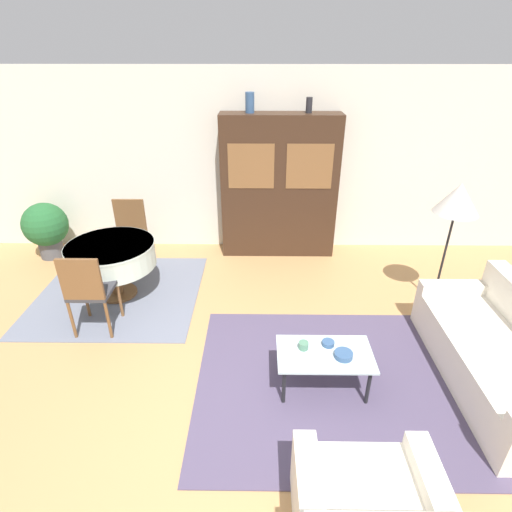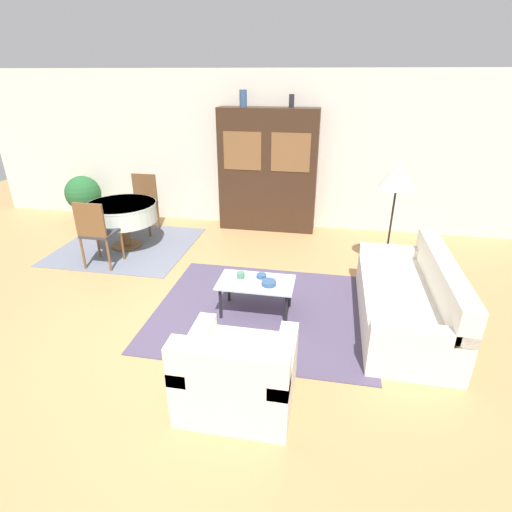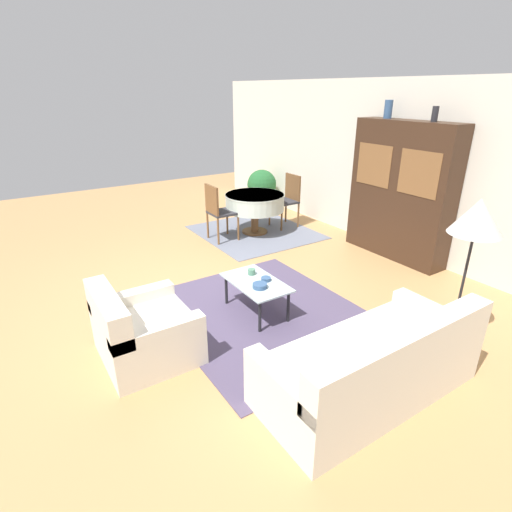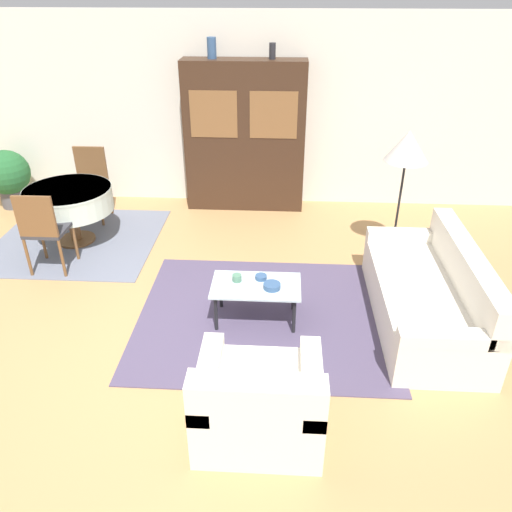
{
  "view_description": "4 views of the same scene",
  "coord_description": "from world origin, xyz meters",
  "px_view_note": "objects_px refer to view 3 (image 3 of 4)",
  "views": [
    {
      "loc": [
        0.24,
        -2.34,
        2.94
      ],
      "look_at": [
        0.2,
        1.4,
        0.95
      ],
      "focal_mm": 28.0,
      "sensor_mm": 36.0,
      "label": 1
    },
    {
      "loc": [
        1.59,
        -3.51,
        2.63
      ],
      "look_at": [
        0.85,
        0.49,
        0.75
      ],
      "focal_mm": 28.0,
      "sensor_mm": 36.0,
      "label": 2
    },
    {
      "loc": [
        4.4,
        -1.82,
        2.53
      ],
      "look_at": [
        0.85,
        0.49,
        0.75
      ],
      "focal_mm": 28.0,
      "sensor_mm": 36.0,
      "label": 3
    },
    {
      "loc": [
        1.09,
        -3.63,
        3.1
      ],
      "look_at": [
        0.85,
        0.49,
        0.75
      ],
      "focal_mm": 35.0,
      "sensor_mm": 36.0,
      "label": 4
    }
  ],
  "objects_px": {
    "vase_tall": "(388,109)",
    "potted_plant": "(262,186)",
    "couch": "(372,366)",
    "dining_chair_far": "(288,197)",
    "dining_chair_near": "(218,209)",
    "bowl": "(260,286)",
    "display_cabinet": "(400,192)",
    "dining_table": "(255,203)",
    "floor_lamp": "(477,220)",
    "bowl_small": "(266,279)",
    "coffee_table": "(256,285)",
    "armchair": "(142,332)",
    "cup": "(252,272)",
    "vase_short": "(435,114)"
  },
  "relations": [
    {
      "from": "coffee_table",
      "to": "dining_chair_far",
      "type": "xyz_separation_m",
      "value": [
        -2.48,
        2.35,
        0.21
      ]
    },
    {
      "from": "dining_table",
      "to": "bowl_small",
      "type": "relative_size",
      "value": 9.3
    },
    {
      "from": "dining_chair_near",
      "to": "bowl",
      "type": "xyz_separation_m",
      "value": [
        2.63,
        -0.87,
        -0.14
      ]
    },
    {
      "from": "floor_lamp",
      "to": "bowl_small",
      "type": "xyz_separation_m",
      "value": [
        -1.59,
        -1.36,
        -0.92
      ]
    },
    {
      "from": "couch",
      "to": "vase_tall",
      "type": "xyz_separation_m",
      "value": [
        -2.48,
        2.8,
        1.95
      ]
    },
    {
      "from": "dining_chair_far",
      "to": "potted_plant",
      "type": "bearing_deg",
      "value": -12.65
    },
    {
      "from": "vase_tall",
      "to": "potted_plant",
      "type": "xyz_separation_m",
      "value": [
        -3.09,
        -0.23,
        -1.74
      ]
    },
    {
      "from": "dining_chair_far",
      "to": "dining_table",
      "type": "bearing_deg",
      "value": 90.0
    },
    {
      "from": "couch",
      "to": "dining_chair_far",
      "type": "bearing_deg",
      "value": 61.73
    },
    {
      "from": "couch",
      "to": "cup",
      "type": "bearing_deg",
      "value": 90.84
    },
    {
      "from": "bowl",
      "to": "potted_plant",
      "type": "height_order",
      "value": "potted_plant"
    },
    {
      "from": "coffee_table",
      "to": "dining_table",
      "type": "height_order",
      "value": "dining_table"
    },
    {
      "from": "dining_table",
      "to": "dining_chair_near",
      "type": "relative_size",
      "value": 1.09
    },
    {
      "from": "armchair",
      "to": "dining_chair_near",
      "type": "height_order",
      "value": "dining_chair_near"
    },
    {
      "from": "couch",
      "to": "dining_chair_far",
      "type": "relative_size",
      "value": 2.0
    },
    {
      "from": "bowl",
      "to": "vase_tall",
      "type": "distance_m",
      "value": 3.56
    },
    {
      "from": "dining_table",
      "to": "floor_lamp",
      "type": "distance_m",
      "value": 4.18
    },
    {
      "from": "floor_lamp",
      "to": "bowl",
      "type": "relative_size",
      "value": 9.39
    },
    {
      "from": "couch",
      "to": "dining_chair_near",
      "type": "distance_m",
      "value": 4.27
    },
    {
      "from": "dining_chair_near",
      "to": "dining_chair_far",
      "type": "relative_size",
      "value": 1.0
    },
    {
      "from": "dining_chair_far",
      "to": "bowl_small",
      "type": "xyz_separation_m",
      "value": [
        2.52,
        -2.24,
        -0.14
      ]
    },
    {
      "from": "display_cabinet",
      "to": "armchair",
      "type": "bearing_deg",
      "value": -84.28
    },
    {
      "from": "display_cabinet",
      "to": "bowl",
      "type": "bearing_deg",
      "value": -80.6
    },
    {
      "from": "dining_table",
      "to": "vase_short",
      "type": "xyz_separation_m",
      "value": [
        2.52,
        1.31,
        1.62
      ]
    },
    {
      "from": "dining_chair_far",
      "to": "bowl_small",
      "type": "distance_m",
      "value": 3.37
    },
    {
      "from": "potted_plant",
      "to": "armchair",
      "type": "bearing_deg",
      "value": -45.93
    },
    {
      "from": "couch",
      "to": "floor_lamp",
      "type": "xyz_separation_m",
      "value": [
        -0.09,
        1.39,
        1.07
      ]
    },
    {
      "from": "armchair",
      "to": "cup",
      "type": "distance_m",
      "value": 1.52
    },
    {
      "from": "display_cabinet",
      "to": "coffee_table",
      "type": "bearing_deg",
      "value": -83.53
    },
    {
      "from": "armchair",
      "to": "coffee_table",
      "type": "height_order",
      "value": "armchair"
    },
    {
      "from": "vase_tall",
      "to": "coffee_table",
      "type": "bearing_deg",
      "value": -75.37
    },
    {
      "from": "coffee_table",
      "to": "display_cabinet",
      "type": "distance_m",
      "value": 2.98
    },
    {
      "from": "display_cabinet",
      "to": "bowl",
      "type": "relative_size",
      "value": 12.57
    },
    {
      "from": "display_cabinet",
      "to": "dining_chair_far",
      "type": "xyz_separation_m",
      "value": [
        -2.15,
        -0.54,
        -0.47
      ]
    },
    {
      "from": "display_cabinet",
      "to": "bowl",
      "type": "distance_m",
      "value": 3.04
    },
    {
      "from": "dining_chair_far",
      "to": "cup",
      "type": "xyz_separation_m",
      "value": [
        2.28,
        -2.29,
        -0.13
      ]
    },
    {
      "from": "coffee_table",
      "to": "bowl",
      "type": "height_order",
      "value": "bowl"
    },
    {
      "from": "bowl_small",
      "to": "cup",
      "type": "bearing_deg",
      "value": -167.82
    },
    {
      "from": "cup",
      "to": "bowl_small",
      "type": "relative_size",
      "value": 0.79
    },
    {
      "from": "display_cabinet",
      "to": "floor_lamp",
      "type": "height_order",
      "value": "display_cabinet"
    },
    {
      "from": "dining_chair_far",
      "to": "bowl",
      "type": "height_order",
      "value": "dining_chair_far"
    },
    {
      "from": "couch",
      "to": "dining_chair_near",
      "type": "bearing_deg",
      "value": 80.21
    },
    {
      "from": "couch",
      "to": "vase_tall",
      "type": "distance_m",
      "value": 4.22
    },
    {
      "from": "floor_lamp",
      "to": "bowl",
      "type": "xyz_separation_m",
      "value": [
        -1.48,
        -1.53,
        -0.92
      ]
    },
    {
      "from": "couch",
      "to": "dining_chair_near",
      "type": "relative_size",
      "value": 2.0
    },
    {
      "from": "couch",
      "to": "vase_short",
      "type": "relative_size",
      "value": 9.85
    },
    {
      "from": "coffee_table",
      "to": "bowl",
      "type": "distance_m",
      "value": 0.18
    },
    {
      "from": "couch",
      "to": "dining_chair_far",
      "type": "xyz_separation_m",
      "value": [
        -4.2,
        2.26,
        0.29
      ]
    },
    {
      "from": "dining_table",
      "to": "floor_lamp",
      "type": "relative_size",
      "value": 0.69
    },
    {
      "from": "couch",
      "to": "coffee_table",
      "type": "xyz_separation_m",
      "value": [
        -1.73,
        -0.09,
        0.08
      ]
    }
  ]
}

